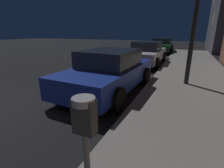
{
  "coord_description": "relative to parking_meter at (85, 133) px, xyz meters",
  "views": [
    {
      "loc": [
        5.22,
        -1.92,
        2.01
      ],
      "look_at": [
        4.22,
        0.3,
        1.23
      ],
      "focal_mm": 26.37,
      "sensor_mm": 36.0,
      "label": 1
    }
  ],
  "objects": [
    {
      "name": "car_green",
      "position": [
        -1.67,
        16.68,
        -0.47
      ],
      "size": [
        2.08,
        4.41,
        1.43
      ],
      "color": "#19592D",
      "rests_on": "ground"
    },
    {
      "name": "car_silver",
      "position": [
        -1.67,
        9.8,
        -0.48
      ],
      "size": [
        2.05,
        4.6,
        1.43
      ],
      "color": "#B7B7BF",
      "rests_on": "ground"
    },
    {
      "name": "parking_meter",
      "position": [
        0.0,
        0.0,
        0.0
      ],
      "size": [
        0.19,
        0.19,
        1.36
      ],
      "color": "#59595B",
      "rests_on": "sidewalk"
    },
    {
      "name": "car_blue",
      "position": [
        -1.66,
        4.04,
        -0.48
      ],
      "size": [
        2.25,
        4.36,
        1.43
      ],
      "color": "navy",
      "rests_on": "ground"
    }
  ]
}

